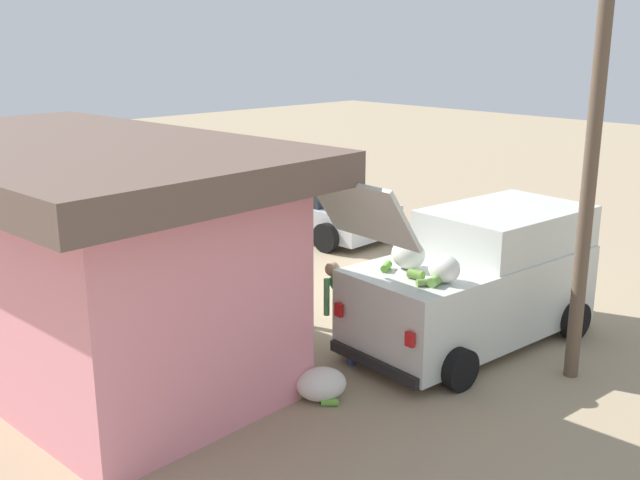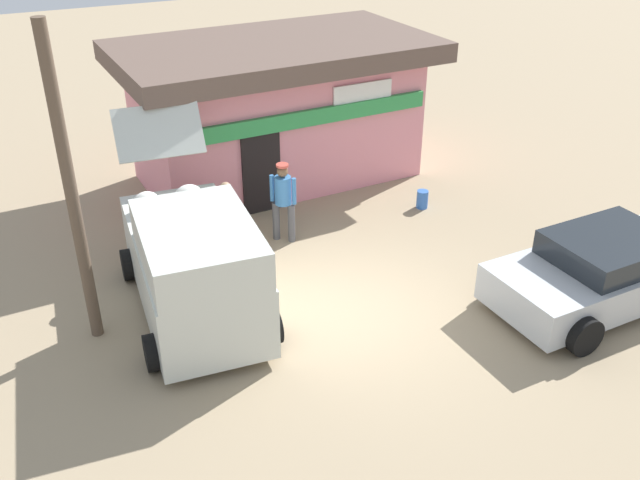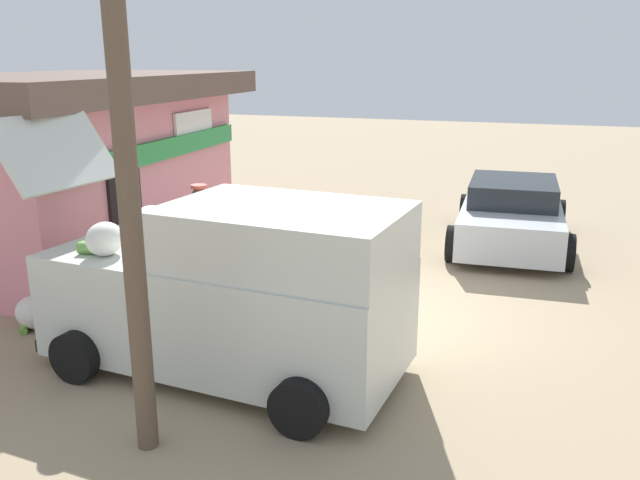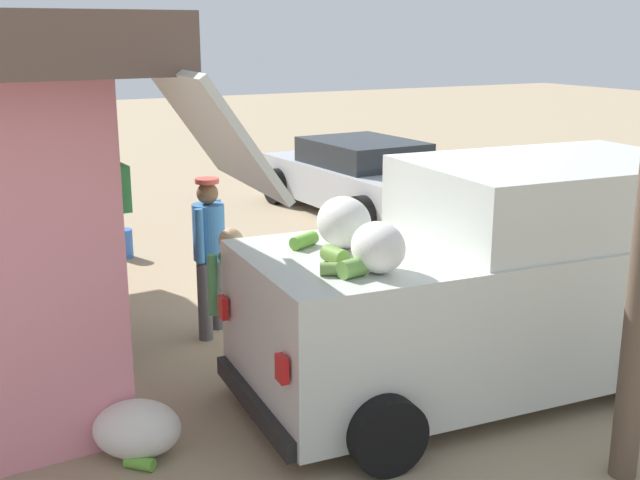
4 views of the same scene
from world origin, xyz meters
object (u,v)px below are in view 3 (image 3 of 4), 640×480
at_px(parked_sedan, 511,214).
at_px(unloaded_banana_pile, 36,312).
at_px(storefront_bar, 80,161).
at_px(customer_bending, 140,261).
at_px(paint_bucket, 281,226).
at_px(vendor_standing, 201,230).
at_px(delivery_van, 236,290).

relative_size(parked_sedan, unloaded_banana_pile, 5.18).
relative_size(storefront_bar, customer_bending, 5.16).
bearing_deg(customer_bending, parked_sedan, -38.58).
bearing_deg(storefront_bar, parked_sedan, -66.93).
bearing_deg(unloaded_banana_pile, paint_bucket, -13.45).
bearing_deg(storefront_bar, vendor_standing, -109.71).
relative_size(parked_sedan, customer_bending, 3.04).
xyz_separation_m(unloaded_banana_pile, paint_bucket, (5.59, -1.34, -0.00)).
bearing_deg(paint_bucket, storefront_bar, 127.01).
height_order(parked_sedan, paint_bucket, parked_sedan).
relative_size(storefront_bar, vendor_standing, 4.38).
bearing_deg(delivery_van, customer_bending, 64.34).
height_order(delivery_van, parked_sedan, delivery_van).
bearing_deg(unloaded_banana_pile, delivery_van, -94.18).
bearing_deg(parked_sedan, delivery_van, 158.40).
bearing_deg(vendor_standing, customer_bending, 173.88).
height_order(unloaded_banana_pile, paint_bucket, unloaded_banana_pile).
bearing_deg(vendor_standing, unloaded_banana_pile, 146.72).
bearing_deg(vendor_standing, delivery_van, -142.88).
xyz_separation_m(parked_sedan, customer_bending, (-5.83, 4.65, 0.26)).
relative_size(storefront_bar, paint_bucket, 17.99).
height_order(storefront_bar, vendor_standing, storefront_bar).
distance_m(delivery_van, vendor_standing, 3.00).
bearing_deg(storefront_bar, unloaded_banana_pile, -152.27).
relative_size(delivery_van, customer_bending, 3.38).
xyz_separation_m(storefront_bar, parked_sedan, (3.25, -7.63, -1.12)).
distance_m(storefront_bar, unloaded_banana_pile, 4.02).
relative_size(parked_sedan, vendor_standing, 2.58).
bearing_deg(unloaded_banana_pile, storefront_bar, 27.73).
relative_size(vendor_standing, customer_bending, 1.18).
relative_size(storefront_bar, parked_sedan, 1.70).
height_order(storefront_bar, unloaded_banana_pile, storefront_bar).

